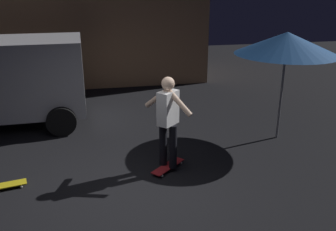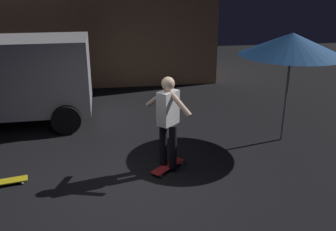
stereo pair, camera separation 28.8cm
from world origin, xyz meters
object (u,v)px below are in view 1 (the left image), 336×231
(patio_umbrella, at_px, (287,43))
(skateboard_ridden, at_px, (168,166))
(skateboard_spare, at_px, (2,186))
(skater, at_px, (168,116))

(patio_umbrella, xyz_separation_m, skateboard_ridden, (-2.66, -0.95, -2.02))
(skateboard_ridden, relative_size, skateboard_spare, 0.88)
(skateboard_spare, height_order, skater, skater)
(patio_umbrella, distance_m, skateboard_spare, 5.95)
(patio_umbrella, height_order, skateboard_spare, patio_umbrella)
(patio_umbrella, height_order, skater, patio_umbrella)
(patio_umbrella, bearing_deg, skater, -160.28)
(skateboard_ridden, distance_m, skateboard_spare, 2.84)
(skateboard_ridden, bearing_deg, skater, 45.00)
(patio_umbrella, bearing_deg, skateboard_spare, -168.98)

